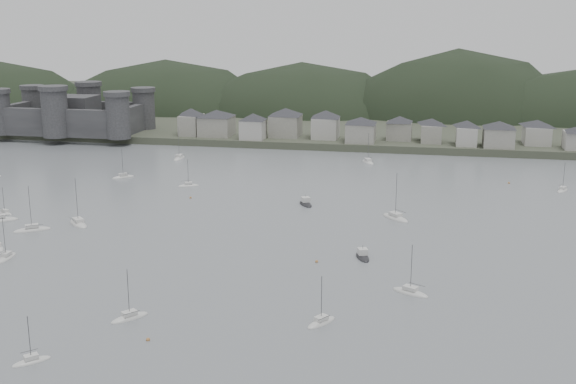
# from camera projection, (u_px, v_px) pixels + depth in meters

# --- Properties ---
(ground) EXTENTS (900.00, 900.00, 0.00)m
(ground) POSITION_uv_depth(u_px,v_px,m) (205.00, 322.00, 127.42)
(ground) COLOR slate
(ground) RESTS_ON ground
(far_shore_land) EXTENTS (900.00, 250.00, 3.00)m
(far_shore_land) POSITION_uv_depth(u_px,v_px,m) (364.00, 110.00, 407.71)
(far_shore_land) COLOR #383D2D
(far_shore_land) RESTS_ON ground
(forested_ridge) EXTENTS (851.55, 103.94, 102.57)m
(forested_ridge) POSITION_uv_depth(u_px,v_px,m) (368.00, 139.00, 385.50)
(forested_ridge) COLOR black
(forested_ridge) RESTS_ON ground
(castle) EXTENTS (66.00, 43.00, 20.00)m
(castle) POSITION_uv_depth(u_px,v_px,m) (73.00, 114.00, 318.97)
(castle) COLOR #323235
(castle) RESTS_ON far_shore_land
(waterfront_town) EXTENTS (451.48, 28.46, 12.92)m
(waterfront_town) POSITION_uv_depth(u_px,v_px,m) (461.00, 129.00, 290.01)
(waterfront_town) COLOR gray
(waterfront_town) RESTS_ON far_shore_land
(sailboat_lead) EXTENTS (2.92, 7.77, 10.45)m
(sailboat_lead) POSITION_uv_depth(u_px,v_px,m) (6.00, 258.00, 161.08)
(sailboat_lead) COLOR silver
(sailboat_lead) RESTS_ON ground
(moored_fleet) EXTENTS (257.92, 178.22, 13.68)m
(moored_fleet) POSITION_uv_depth(u_px,v_px,m) (219.00, 221.00, 189.89)
(moored_fleet) COLOR silver
(moored_fleet) RESTS_ON ground
(motor_launch_near) EXTENTS (4.88, 7.73, 3.75)m
(motor_launch_near) POSITION_uv_depth(u_px,v_px,m) (363.00, 256.00, 161.62)
(motor_launch_near) COLOR black
(motor_launch_near) RESTS_ON ground
(motor_launch_far) EXTENTS (6.16, 8.23, 3.87)m
(motor_launch_far) POSITION_uv_depth(u_px,v_px,m) (306.00, 204.00, 207.31)
(motor_launch_far) COLOR black
(motor_launch_far) RESTS_ON ground
(mooring_buoys) EXTENTS (163.39, 146.55, 0.70)m
(mooring_buoys) POSITION_uv_depth(u_px,v_px,m) (327.00, 238.00, 175.26)
(mooring_buoys) COLOR #AE733A
(mooring_buoys) RESTS_ON ground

